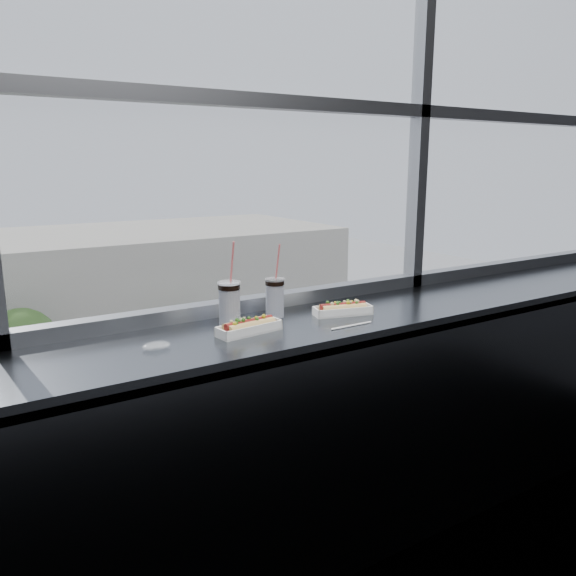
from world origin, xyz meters
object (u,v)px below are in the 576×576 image
hotdog_tray_left (249,326)px  soda_cup_right (275,296)px  wrapper (156,346)px  car_near_e (344,433)px  loose_straw (351,326)px  tree_right (195,332)px  car_far_c (228,383)px  tree_center (22,343)px  car_near_d (211,471)px  soda_cup_left (229,302)px  hotdog_tray_right (343,309)px  pedestrian_c (119,384)px  car_far_b (75,416)px

hotdog_tray_left → soda_cup_right: 0.27m
wrapper → car_near_e: (13.69, 16.30, -11.12)m
loose_straw → tree_right: 31.85m
car_near_e → tree_right: bearing=8.1°
tree_right → car_far_c: bearing=-87.8°
loose_straw → tree_center: bearing=86.8°
soda_cup_right → loose_straw: 0.36m
loose_straw → car_near_d: loose_straw is taller
soda_cup_right → car_far_c: soda_cup_right is taller
soda_cup_right → tree_center: 29.42m
soda_cup_left → soda_cup_right: bearing=6.5°
hotdog_tray_right → car_far_c: hotdog_tray_right is taller
soda_cup_right → car_far_c: size_ratio=0.06×
soda_cup_left → hotdog_tray_left: bearing=-81.8°
soda_cup_left → car_near_e: 23.77m
hotdog_tray_left → tree_right: bearing=61.2°
hotdog_tray_left → tree_center: hotdog_tray_left is taller
hotdog_tray_left → pedestrian_c: size_ratio=0.13×
soda_cup_right → car_far_b: (3.30, 24.15, -11.14)m
soda_cup_left → tree_center: (1.98, 28.18, -8.38)m
soda_cup_left → car_far_b: soda_cup_left is taller
hotdog_tray_left → hotdog_tray_right: hotdog_tray_left is taller
soda_cup_right → hotdog_tray_left: bearing=-143.2°
soda_cup_left → car_far_b: size_ratio=0.06×
tree_right → car_near_d: bearing=-110.5°
soda_cup_right → car_far_c: bearing=64.9°
hotdog_tray_right → car_far_b: 26.86m
soda_cup_left → tree_center: bearing=86.0°
car_near_e → hotdog_tray_left: bearing=139.6°
car_near_e → car_far_c: bearing=11.5°
soda_cup_left → soda_cup_right: soda_cup_left is taller
car_far_c → tree_right: 4.43m
car_near_d → car_far_c: size_ratio=1.13×
soda_cup_left → car_far_c: soda_cup_left is taller
tree_center → hotdog_tray_left: bearing=-94.0°
hotdog_tray_left → soda_cup_left: bearing=91.3°
hotdog_tray_left → car_near_d: hotdog_tray_left is taller
hotdog_tray_left → car_near_e: bearing=43.9°
loose_straw → car_near_e: 23.69m
hotdog_tray_left → tree_right: size_ratio=0.06×
hotdog_tray_right → pedestrian_c: (5.90, 27.11, -11.03)m
wrapper → hotdog_tray_left: bearing=-1.0°
loose_straw → wrapper: (-0.76, 0.15, 0.01)m
soda_cup_left → tree_center: size_ratio=0.06×
soda_cup_left → car_near_e: (13.34, 16.18, -11.21)m
soda_cup_left → wrapper: (-0.35, -0.12, -0.09)m
soda_cup_left → car_near_d: size_ratio=0.05×
soda_cup_right → car_near_d: bearing=67.5°
soda_cup_right → car_far_c: (11.32, 24.15, -11.19)m
hotdog_tray_right → soda_cup_left: (-0.49, 0.11, 0.08)m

